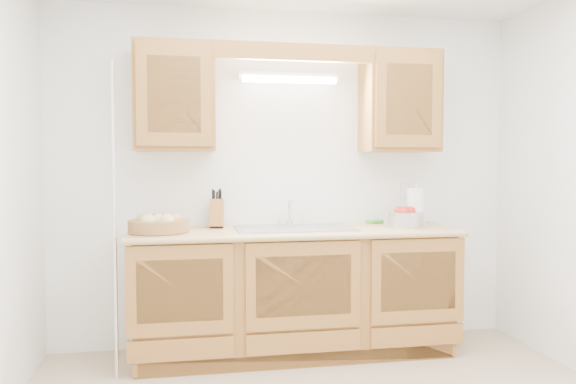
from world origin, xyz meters
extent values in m
cube|color=white|center=(0.00, 1.50, 1.25)|extent=(3.50, 0.02, 2.50)
cube|color=white|center=(0.00, -1.50, 1.25)|extent=(3.50, 0.02, 2.50)
cube|color=#A06B2F|center=(0.00, 1.20, 0.44)|extent=(2.20, 0.60, 0.86)
cube|color=tan|center=(0.00, 1.19, 0.88)|extent=(2.30, 0.63, 0.04)
cube|color=#A06B2F|center=(-0.83, 1.33, 1.83)|extent=(0.55, 0.33, 0.75)
cube|color=#A06B2F|center=(0.83, 1.33, 1.83)|extent=(0.55, 0.33, 0.75)
cube|color=#A06B2F|center=(0.00, 1.19, 2.14)|extent=(2.20, 0.05, 0.12)
cylinder|color=white|center=(0.00, 1.40, 1.98)|extent=(0.70, 0.05, 0.05)
cube|color=white|center=(0.00, 1.43, 2.01)|extent=(0.76, 0.06, 0.05)
cube|color=#9E9EA3|center=(0.00, 1.21, 0.90)|extent=(0.84, 0.46, 0.01)
cube|color=#9E9EA3|center=(-0.21, 1.21, 0.82)|extent=(0.39, 0.40, 0.16)
cube|color=#9E9EA3|center=(0.21, 1.21, 0.82)|extent=(0.39, 0.40, 0.16)
cylinder|color=silver|center=(0.00, 1.41, 0.92)|extent=(0.06, 0.06, 0.04)
cylinder|color=silver|center=(0.00, 1.41, 1.00)|extent=(0.02, 0.02, 0.16)
cylinder|color=silver|center=(0.00, 1.35, 1.09)|extent=(0.02, 0.12, 0.02)
cylinder|color=white|center=(0.12, 1.41, 0.96)|extent=(0.03, 0.03, 0.12)
cylinder|color=silver|center=(-1.20, 0.94, 1.00)|extent=(0.03, 0.03, 2.00)
cube|color=white|center=(0.95, 1.49, 1.15)|extent=(0.08, 0.01, 0.12)
cylinder|color=#AB7545|center=(-0.94, 1.16, 0.94)|extent=(0.41, 0.41, 0.08)
sphere|color=#D8C67F|center=(-1.01, 1.11, 0.98)|extent=(0.10, 0.10, 0.10)
sphere|color=#D8C67F|center=(-0.89, 1.10, 0.98)|extent=(0.10, 0.10, 0.10)
sphere|color=tan|center=(-0.84, 1.20, 0.98)|extent=(0.09, 0.09, 0.09)
sphere|color=red|center=(-0.96, 1.22, 0.98)|extent=(0.09, 0.09, 0.09)
sphere|color=#72A53F|center=(-1.05, 1.19, 0.98)|extent=(0.09, 0.09, 0.09)
sphere|color=#D8C67F|center=(-0.94, 1.14, 0.98)|extent=(0.10, 0.10, 0.10)
sphere|color=red|center=(-0.91, 1.26, 0.98)|extent=(0.08, 0.08, 0.08)
cube|color=#A06B2F|center=(-0.54, 1.38, 1.00)|extent=(0.12, 0.18, 0.22)
cylinder|color=black|center=(-0.57, 1.36, 1.12)|extent=(0.02, 0.04, 0.08)
cylinder|color=black|center=(-0.54, 1.36, 1.12)|extent=(0.02, 0.04, 0.08)
cylinder|color=black|center=(-0.51, 1.36, 1.12)|extent=(0.02, 0.04, 0.08)
cylinder|color=black|center=(-0.56, 1.40, 1.13)|extent=(0.02, 0.04, 0.08)
cylinder|color=black|center=(-0.52, 1.40, 1.13)|extent=(0.02, 0.04, 0.08)
cylinder|color=black|center=(-0.57, 1.42, 1.14)|extent=(0.02, 0.04, 0.08)
cylinder|color=black|center=(-0.51, 1.42, 1.14)|extent=(0.02, 0.04, 0.08)
cylinder|color=#F1440D|center=(-0.54, 1.44, 1.00)|extent=(0.07, 0.07, 0.20)
cylinder|color=white|center=(-0.54, 1.44, 1.10)|extent=(0.07, 0.07, 0.01)
imported|color=#2351B2|center=(-0.54, 1.41, 1.00)|extent=(0.11, 0.11, 0.20)
cube|color=#CC333F|center=(0.68, 1.44, 0.90)|extent=(0.14, 0.12, 0.01)
cube|color=green|center=(0.68, 1.44, 0.91)|extent=(0.14, 0.12, 0.02)
cylinder|color=silver|center=(0.93, 1.24, 0.91)|extent=(0.16, 0.16, 0.01)
cylinder|color=silver|center=(0.93, 1.24, 1.06)|extent=(0.02, 0.02, 0.32)
cylinder|color=white|center=(0.93, 1.24, 1.05)|extent=(0.16, 0.16, 0.27)
sphere|color=silver|center=(0.93, 1.24, 1.22)|extent=(0.02, 0.02, 0.02)
cylinder|color=silver|center=(0.81, 1.18, 0.96)|extent=(0.38, 0.38, 0.11)
sphere|color=red|center=(0.77, 1.18, 1.01)|extent=(0.08, 0.08, 0.08)
sphere|color=red|center=(0.84, 1.20, 1.01)|extent=(0.08, 0.08, 0.08)
sphere|color=red|center=(0.81, 1.15, 1.01)|extent=(0.08, 0.08, 0.08)
sphere|color=red|center=(0.85, 1.16, 1.01)|extent=(0.08, 0.08, 0.08)
camera|label=1|loc=(-0.76, -2.69, 1.37)|focal=35.00mm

